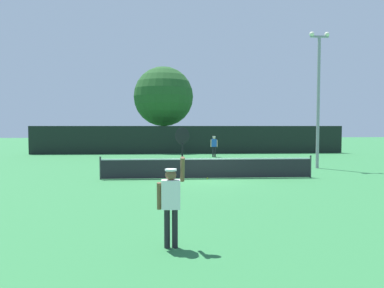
# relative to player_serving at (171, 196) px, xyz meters

# --- Properties ---
(ground_plane) EXTENTS (120.00, 120.00, 0.00)m
(ground_plane) POSITION_rel_player_serving_xyz_m (1.77, 9.67, -1.08)
(ground_plane) COLOR #2D723D
(tennis_net) EXTENTS (10.10, 0.08, 1.07)m
(tennis_net) POSITION_rel_player_serving_xyz_m (1.77, 9.67, -0.56)
(tennis_net) COLOR #232328
(tennis_net) RESTS_ON ground
(perimeter_fence) EXTENTS (28.17, 0.12, 2.49)m
(perimeter_fence) POSITION_rel_player_serving_xyz_m (1.77, 25.09, 0.17)
(perimeter_fence) COLOR black
(perimeter_fence) RESTS_ON ground
(player_serving) EXTENTS (0.68, 0.39, 2.47)m
(player_serving) POSITION_rel_player_serving_xyz_m (0.00, 0.00, 0.00)
(player_serving) COLOR white
(player_serving) RESTS_ON ground
(player_receiving) EXTENTS (0.57, 0.24, 1.66)m
(player_receiving) POSITION_rel_player_serving_xyz_m (3.55, 21.43, -0.06)
(player_receiving) COLOR blue
(player_receiving) RESTS_ON ground
(tennis_ball) EXTENTS (0.07, 0.07, 0.07)m
(tennis_ball) POSITION_rel_player_serving_xyz_m (1.75, 9.49, -1.04)
(tennis_ball) COLOR #CCE033
(tennis_ball) RESTS_ON ground
(light_pole) EXTENTS (1.18, 0.28, 7.95)m
(light_pole) POSITION_rel_player_serving_xyz_m (8.69, 13.43, 3.46)
(light_pole) COLOR gray
(light_pole) RESTS_ON ground
(large_tree) EXTENTS (5.83, 5.83, 8.28)m
(large_tree) POSITION_rel_player_serving_xyz_m (-0.58, 28.45, 4.28)
(large_tree) COLOR brown
(large_tree) RESTS_ON ground
(parked_car_near) EXTENTS (2.14, 4.30, 1.69)m
(parked_car_near) POSITION_rel_player_serving_xyz_m (7.68, 32.06, -0.30)
(parked_car_near) COLOR #B7B7BC
(parked_car_near) RESTS_ON ground
(parked_car_mid) EXTENTS (2.02, 4.25, 1.69)m
(parked_car_mid) POSITION_rel_player_serving_xyz_m (12.02, 32.55, -0.30)
(parked_car_mid) COLOR white
(parked_car_mid) RESTS_ON ground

